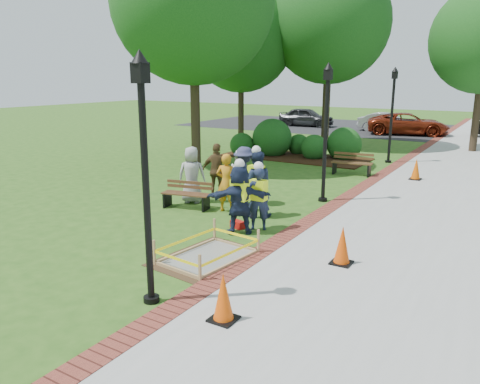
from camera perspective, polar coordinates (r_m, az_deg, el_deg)
The scene contains 34 objects.
ground at distance 11.44m, azimuth -5.31°, elevation -5.79°, with size 100.00×100.00×0.00m, color #285116.
sidewalk at distance 19.04m, azimuth 26.30°, elevation 0.84°, with size 6.00×60.00×0.02m, color #9E9E99.
brick_edging at distance 19.57m, azimuth 16.84°, elevation 2.03°, with size 0.50×60.00×0.03m, color maroon.
mulch_bed at distance 23.00m, azimuth 6.66°, elevation 4.25°, with size 7.00×3.00×0.05m, color #381E0F.
parking_lot at distance 36.38m, azimuth 21.20°, elevation 6.93°, with size 36.00×12.00×0.01m, color black.
wet_concrete_pad at distance 10.18m, azimuth -3.92°, elevation -6.89°, with size 1.96×2.49×0.55m.
bench_near at distance 14.05m, azimuth -6.55°, elevation -0.99°, with size 1.54×0.78×0.80m.
bench_far at distance 19.28m, azimuth 13.46°, elevation 2.86°, with size 1.64×0.71×0.86m.
cone_front at distance 7.66m, azimuth -2.05°, elevation -12.82°, with size 0.42×0.42×0.83m.
cone_back at distance 10.04m, azimuth 12.35°, elevation -6.47°, with size 0.43×0.43×0.84m.
cone_far at distance 19.00m, azimuth 20.66°, elevation 2.57°, with size 0.42×0.42×0.83m.
toolbox at distance 12.21m, azimuth -0.30°, elevation -3.97°, with size 0.38×0.21×0.19m, color #B6110E.
lamp_near at distance 7.79m, azimuth -11.54°, elevation 3.54°, with size 0.28×0.28×4.26m.
lamp_mid at distance 14.63m, azimuth 10.45°, elevation 8.34°, with size 0.28×0.28×4.26m.
lamp_far at distance 22.26m, azimuth 18.07°, elevation 9.73°, with size 0.28×0.28×4.26m.
tree_left at distance 20.46m, azimuth -5.77°, elevation 22.07°, with size 6.65×6.65×10.10m.
tree_back at distance 26.81m, azimuth 10.88°, elevation 19.58°, with size 6.41×6.41×9.81m.
tree_far at distance 26.87m, azimuth 0.12°, elevation 18.15°, with size 5.78×5.78×8.73m.
shrub_a at distance 23.54m, azimuth 0.24°, elevation 4.52°, with size 1.21×1.21×1.21m, color #134415.
shrub_b at distance 23.60m, azimuth 3.89°, elevation 4.51°, with size 1.97×1.97×1.97m, color #134415.
shrub_c at distance 22.80m, azimuth 8.97°, elevation 4.04°, with size 1.25×1.25×1.25m, color #134415.
shrub_d at distance 23.00m, azimuth 12.50°, elevation 3.97°, with size 1.64×1.64×1.64m, color #134415.
shrub_e at distance 24.08m, azimuth 7.14°, elevation 4.62°, with size 1.09×1.09×1.09m, color #134415.
casual_person_a at distance 14.55m, azimuth -5.89°, elevation 2.08°, with size 0.66×0.57×1.76m.
casual_person_b at distance 13.50m, azimuth -1.65°, elevation 1.11°, with size 0.61×0.46×1.71m.
casual_person_c at distance 14.32m, azimuth 0.09°, elevation 1.83°, with size 0.64×0.61×1.69m.
casual_person_d at distance 15.05m, azimuth -2.78°, elevation 2.57°, with size 0.64×0.49×1.78m.
casual_person_e at distance 14.21m, azimuth 0.52°, elevation 1.94°, with size 0.59×0.40×1.79m.
hivis_worker_a at distance 11.57m, azimuth -0.05°, elevation -0.62°, with size 0.67×0.63×1.90m.
hivis_worker_b at distance 11.89m, azimuth 2.24°, elevation -0.50°, with size 0.62×0.56×1.78m.
hivis_worker_c at distance 12.99m, azimuth 1.96°, elevation 1.22°, with size 0.71×0.63×2.01m.
parked_car_a at distance 37.75m, azimuth 8.04°, elevation 7.94°, with size 4.87×2.12×1.59m, color #28292B.
parked_car_b at distance 35.54m, azimuth 17.36°, elevation 7.08°, with size 4.36×1.90×1.42m, color #9A999E.
parked_car_c at distance 33.84m, azimuth 19.69°, elevation 6.59°, with size 4.88×2.12×1.59m, color maroon.
Camera 1 is at (6.50, -8.59, 3.85)m, focal length 35.00 mm.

